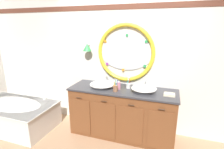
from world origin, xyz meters
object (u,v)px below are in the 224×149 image
Objects in this scene: sink_basin_left at (102,84)px; toothbrush_holder_left at (115,88)px; bathtub at (14,113)px; sink_basin_right at (144,88)px; soap_dispenser at (119,85)px; toothbrush_holder_right at (128,85)px; folded_hand_towel at (169,95)px.

sink_basin_left is 2.03× the size of toothbrush_holder_left.
toothbrush_holder_left is (2.05, 0.30, 0.66)m from bathtub.
toothbrush_holder_left reaches higher than bathtub.
bathtub is 1.92m from sink_basin_left.
toothbrush_holder_left is (-0.47, -0.12, -0.00)m from sink_basin_right.
toothbrush_holder_left is at bearing -22.44° from sink_basin_left.
soap_dispenser reaches higher than bathtub.
soap_dispenser is (0.02, 0.12, 0.01)m from toothbrush_holder_left.
sink_basin_right is at bearing 0.00° from sink_basin_left.
soap_dispenser reaches higher than sink_basin_right.
soap_dispenser is at bearing 79.20° from toothbrush_holder_left.
toothbrush_holder_left is at bearing -100.80° from soap_dispenser.
toothbrush_holder_right reaches higher than bathtub.
bathtub is at bearing -166.62° from sink_basin_left.
toothbrush_holder_left is 1.25× the size of folded_hand_towel.
toothbrush_holder_left reaches higher than folded_hand_towel.
toothbrush_holder_right is (-0.29, 0.10, -0.01)m from sink_basin_right.
toothbrush_holder_left reaches higher than sink_basin_left.
sink_basin_left is 2.54× the size of folded_hand_towel.
soap_dispenser is (0.32, 0.00, 0.01)m from sink_basin_left.
folded_hand_towel is at bearing -1.41° from sink_basin_left.
sink_basin_left is 2.81× the size of soap_dispenser.
folded_hand_towel is (0.88, 0.09, -0.04)m from toothbrush_holder_left.
toothbrush_holder_left is at bearing -165.41° from sink_basin_right.
sink_basin_left is at bearing -167.83° from toothbrush_holder_right.
sink_basin_right is at bearing -0.29° from soap_dispenser.
toothbrush_holder_right is 0.72m from folded_hand_towel.
sink_basin_right is 0.44m from soap_dispenser.
toothbrush_holder_right is at bearing 169.65° from folded_hand_towel.
sink_basin_left is 2.02× the size of toothbrush_holder_right.
toothbrush_holder_right is at bearing 52.13° from toothbrush_holder_left.
toothbrush_holder_right reaches higher than sink_basin_left.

